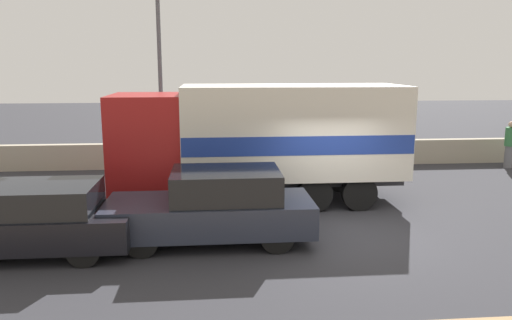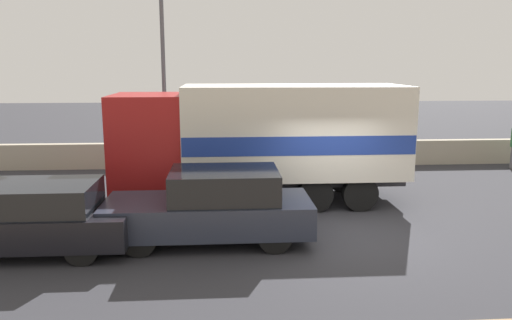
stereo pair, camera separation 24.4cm
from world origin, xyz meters
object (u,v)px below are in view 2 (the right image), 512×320
at_px(box_truck, 265,137).
at_px(car_hatchback, 213,206).
at_px(car_sedan_second, 27,219).
at_px(street_lamp, 163,50).

xyz_separation_m(box_truck, car_hatchback, (-1.37, -3.05, -1.06)).
bearing_deg(car_hatchback, box_truck, -114.23).
bearing_deg(car_hatchback, car_sedan_second, 5.86).
bearing_deg(street_lamp, box_truck, -51.95).
bearing_deg(car_hatchback, street_lamp, -76.05).
relative_size(car_hatchback, car_sedan_second, 1.00).
height_order(box_truck, car_sedan_second, box_truck).
height_order(car_hatchback, car_sedan_second, car_hatchback).
distance_m(box_truck, car_sedan_second, 6.29).
height_order(box_truck, car_hatchback, box_truck).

